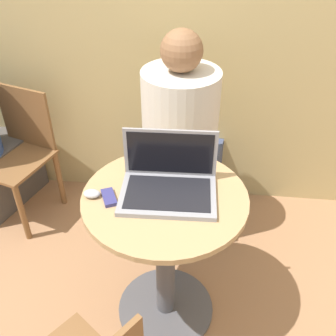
# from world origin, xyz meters

# --- Properties ---
(ground_plane) EXTENTS (12.00, 12.00, 0.00)m
(ground_plane) POSITION_xyz_m (0.00, 0.00, 0.00)
(ground_plane) COLOR #9E704C
(round_table) EXTENTS (0.67, 0.67, 0.76)m
(round_table) POSITION_xyz_m (0.00, 0.00, 0.49)
(round_table) COLOR #4C4C51
(round_table) RESTS_ON ground_plane
(laptop) EXTENTS (0.39, 0.28, 0.23)m
(laptop) POSITION_xyz_m (0.01, 0.03, 0.80)
(laptop) COLOR gray
(laptop) RESTS_ON round_table
(cell_phone) EXTENTS (0.09, 0.11, 0.02)m
(cell_phone) POSITION_xyz_m (-0.22, -0.05, 0.77)
(cell_phone) COLOR navy
(cell_phone) RESTS_ON round_table
(computer_mouse) EXTENTS (0.07, 0.05, 0.03)m
(computer_mouse) POSITION_xyz_m (-0.29, -0.04, 0.77)
(computer_mouse) COLOR #B2B2B7
(computer_mouse) RESTS_ON round_table
(person_seated) EXTENTS (0.46, 0.64, 1.24)m
(person_seated) POSITION_xyz_m (0.02, 0.65, 0.51)
(person_seated) COLOR #3D4766
(person_seated) RESTS_ON ground_plane
(chair_background) EXTENTS (0.50, 0.50, 0.81)m
(chair_background) POSITION_xyz_m (-0.99, 0.69, 0.42)
(chair_background) COLOR brown
(chair_background) RESTS_ON ground_plane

